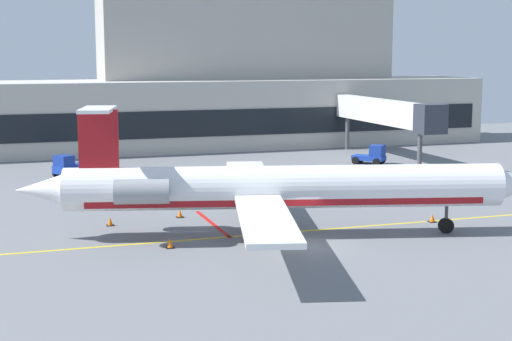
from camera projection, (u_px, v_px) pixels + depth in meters
name	position (u px, v px, depth m)	size (l,w,h in m)	color
ground	(305.00, 246.00, 43.34)	(120.00, 120.00, 0.11)	slate
terminal_building	(219.00, 76.00, 88.10)	(66.37, 11.82, 21.20)	#B7B2A8
jet_bridge_west	(387.00, 113.00, 76.55)	(2.40, 19.79, 6.12)	silver
regional_jet	(276.00, 188.00, 45.14)	(30.11, 24.80, 7.59)	white
baggage_tug	(70.00, 167.00, 66.96)	(3.44, 3.18, 1.92)	#19389E
pushback_tractor	(372.00, 155.00, 74.45)	(3.21, 3.27, 1.88)	#19389E
safety_cone_alpha	(170.00, 244.00, 42.71)	(0.47, 0.47, 0.55)	orange
safety_cone_bravo	(110.00, 222.00, 48.21)	(0.47, 0.47, 0.55)	orange
safety_cone_charlie	(180.00, 214.00, 50.60)	(0.47, 0.47, 0.55)	orange
safety_cone_delta	(432.00, 218.00, 49.21)	(0.47, 0.47, 0.55)	orange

